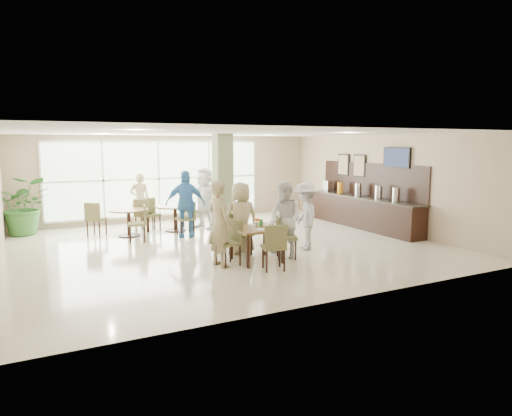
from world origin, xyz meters
name	(u,v)px	position (x,y,z in m)	size (l,w,h in m)	color
ground	(227,246)	(0.00, 0.00, 0.00)	(10.00, 10.00, 0.00)	beige
room_shell	(227,178)	(0.00, 0.00, 1.70)	(10.00, 10.00, 10.00)	white
window_bank	(159,179)	(-0.50, 4.46, 1.40)	(7.00, 0.04, 7.00)	silver
column	(223,186)	(0.40, 1.20, 1.40)	(0.45, 0.45, 2.80)	#6C714E
main_table	(257,231)	(-0.02, -1.66, 0.66)	(0.99, 0.99, 0.75)	brown
round_table_left	(129,216)	(-1.93, 2.38, 0.57)	(1.07, 1.07, 0.75)	brown
round_table_right	(175,211)	(-0.56, 2.54, 0.59)	(1.19, 1.19, 0.75)	brown
chairs_main_table	(257,240)	(-0.03, -1.70, 0.47)	(1.96, 1.98, 0.95)	olive
chairs_table_left	(129,219)	(-1.93, 2.38, 0.47)	(2.12, 1.85, 0.95)	olive
chairs_table_right	(174,215)	(-0.59, 2.56, 0.47)	(2.12, 1.84, 0.95)	olive
tabletop_clutter	(258,225)	(0.01, -1.67, 0.81)	(0.75, 0.74, 0.21)	white
buffet_counter	(362,209)	(4.70, 0.51, 0.55)	(0.64, 4.70, 1.95)	black
wall_tv	(397,158)	(4.94, -0.60, 2.15)	(0.06, 1.00, 0.58)	black
framed_art_a	(359,166)	(4.95, 1.00, 1.85)	(0.05, 0.55, 0.70)	black
framed_art_b	(343,165)	(4.95, 1.80, 1.85)	(0.05, 0.55, 0.70)	black
potted_plant	(24,206)	(-4.48, 3.90, 0.82)	(1.48, 1.48, 1.64)	#336F2C
teen_left	(220,224)	(-0.88, -1.65, 0.90)	(0.66, 0.43, 1.80)	tan
teen_far	(241,218)	(-0.02, -0.87, 0.84)	(0.82, 0.45, 1.67)	tan
teen_right	(285,220)	(0.72, -1.61, 0.86)	(0.83, 0.65, 1.72)	white
teen_standing	(305,216)	(1.55, -1.16, 0.82)	(1.05, 0.61, 1.63)	#B5B4B7
adult_a	(185,204)	(-0.55, 1.58, 0.91)	(1.07, 0.61, 1.82)	#4186C5
adult_b	(204,198)	(0.38, 2.61, 0.91)	(1.70, 0.73, 1.83)	white
adult_standing	(140,199)	(-1.27, 3.88, 0.82)	(0.60, 0.39, 1.64)	tan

